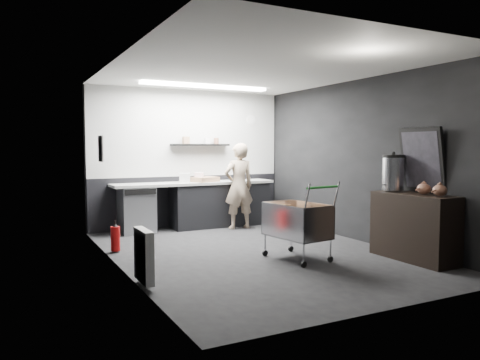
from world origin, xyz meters
TOP-DOWN VIEW (x-y plane):
  - floor at (0.00, 0.00)m, footprint 5.50×5.50m
  - ceiling at (0.00, 0.00)m, footprint 5.50×5.50m
  - wall_back at (0.00, 2.75)m, footprint 5.50×0.00m
  - wall_front at (0.00, -2.75)m, footprint 5.50×0.00m
  - wall_left at (-2.00, 0.00)m, footprint 0.00×5.50m
  - wall_right at (2.00, 0.00)m, footprint 0.00×5.50m
  - kitchen_wall_panel at (0.00, 2.73)m, footprint 3.95×0.02m
  - dado_panel at (0.00, 2.73)m, footprint 3.95×0.02m
  - floating_shelf at (0.20, 2.62)m, footprint 1.20×0.22m
  - wall_clock at (1.40, 2.72)m, footprint 0.20×0.03m
  - poster at (-1.98, 1.30)m, footprint 0.02×0.30m
  - poster_red_band at (-1.98, 1.30)m, footprint 0.02×0.22m
  - radiator at (-1.94, -0.90)m, footprint 0.10×0.50m
  - ceiling_strip at (0.00, 1.85)m, footprint 2.40×0.20m
  - prep_counter at (0.14, 2.42)m, footprint 3.20×0.61m
  - person at (0.73, 1.97)m, footprint 0.61×0.41m
  - shopping_cart at (0.32, -0.61)m, footprint 0.70×1.04m
  - sideboard at (1.76, -1.37)m, footprint 0.53×1.24m
  - fire_extinguisher at (-1.85, 0.99)m, footprint 0.14×0.14m
  - cardboard_box at (0.19, 2.37)m, footprint 0.56×0.49m
  - pink_tub at (0.09, 2.42)m, footprint 0.18×0.18m
  - white_container at (-0.23, 2.37)m, footprint 0.24×0.22m

SIDE VIEW (x-z plane):
  - floor at x=0.00m, z-range 0.00..0.00m
  - fire_extinguisher at x=-1.85m, z-range -0.01..0.45m
  - radiator at x=-1.94m, z-range 0.05..0.65m
  - prep_counter at x=0.14m, z-range 0.01..0.91m
  - dado_panel at x=0.00m, z-range 0.00..1.00m
  - shopping_cart at x=0.32m, z-range -0.02..1.04m
  - sideboard at x=1.76m, z-range -0.34..1.51m
  - person at x=0.73m, z-range 0.00..1.65m
  - cardboard_box at x=0.19m, z-range 0.90..0.99m
  - white_container at x=-0.23m, z-range 0.90..1.08m
  - pink_tub at x=0.09m, z-range 0.90..1.08m
  - wall_back at x=0.00m, z-range -1.40..4.10m
  - wall_front at x=0.00m, z-range -1.40..4.10m
  - wall_left at x=-2.00m, z-range -1.40..4.10m
  - wall_right at x=2.00m, z-range -1.40..4.10m
  - poster at x=-1.98m, z-range 1.35..1.75m
  - floating_shelf at x=0.20m, z-range 1.60..1.64m
  - poster_red_band at x=-1.98m, z-range 1.57..1.67m
  - kitchen_wall_panel at x=0.00m, z-range 1.00..2.70m
  - wall_clock at x=1.40m, z-range 2.05..2.25m
  - ceiling_strip at x=0.00m, z-range 2.65..2.69m
  - ceiling at x=0.00m, z-range 2.70..2.70m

